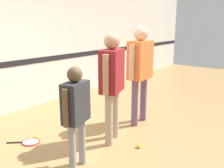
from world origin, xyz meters
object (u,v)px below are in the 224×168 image
(person_student_left, at_px, (76,108))
(racket_spare_on_floor, at_px, (30,142))
(person_instructor, at_px, (112,77))
(tennis_ball_near_instructor, at_px, (139,146))
(tennis_ball_by_spare_racket, at_px, (37,137))
(person_student_right, at_px, (140,65))

(person_student_left, bearing_deg, racket_spare_on_floor, 74.20)
(person_instructor, xyz_separation_m, racket_spare_on_floor, (-0.86, 0.98, -1.04))
(person_student_left, xyz_separation_m, tennis_ball_near_instructor, (0.93, -0.35, -0.79))
(tennis_ball_by_spare_racket, bearing_deg, tennis_ball_near_instructor, -63.02)
(person_instructor, xyz_separation_m, person_student_left, (-0.89, -0.13, -0.22))
(racket_spare_on_floor, height_order, tennis_ball_near_instructor, tennis_ball_near_instructor)
(person_student_left, height_order, tennis_ball_near_instructor, person_student_left)
(tennis_ball_near_instructor, bearing_deg, racket_spare_on_floor, 121.70)
(person_student_right, bearing_deg, tennis_ball_near_instructor, 29.29)
(tennis_ball_near_instructor, xyz_separation_m, tennis_ball_by_spare_racket, (-0.75, 1.48, 0.00))
(tennis_ball_near_instructor, bearing_deg, person_student_right, 31.76)
(person_instructor, distance_m, person_student_right, 0.90)
(person_student_left, bearing_deg, tennis_ball_near_instructor, -34.47)
(racket_spare_on_floor, bearing_deg, person_student_left, 135.25)
(person_student_left, xyz_separation_m, person_student_right, (1.78, 0.18, 0.27))
(person_student_left, xyz_separation_m, racket_spare_on_floor, (0.03, 1.11, -0.81))
(person_instructor, bearing_deg, tennis_ball_near_instructor, -103.90)
(person_instructor, distance_m, tennis_ball_by_spare_racket, 1.59)
(racket_spare_on_floor, bearing_deg, tennis_ball_by_spare_racket, -125.13)
(person_student_right, bearing_deg, person_student_left, 3.26)
(person_student_left, bearing_deg, person_instructor, -5.98)
(tennis_ball_near_instructor, distance_m, tennis_ball_by_spare_racket, 1.66)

